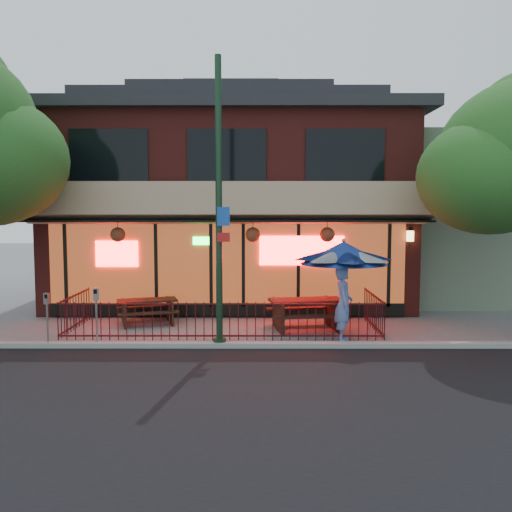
{
  "coord_description": "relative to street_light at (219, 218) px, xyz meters",
  "views": [
    {
      "loc": [
        0.92,
        -13.49,
        3.38
      ],
      "look_at": [
        0.89,
        2.0,
        2.03
      ],
      "focal_mm": 38.0,
      "sensor_mm": 36.0,
      "label": 1
    }
  ],
  "objects": [
    {
      "name": "ground",
      "position": [
        -0.0,
        0.4,
        -3.15
      ],
      "size": [
        80.0,
        80.0,
        0.0
      ],
      "primitive_type": "plane",
      "color": "gray",
      "rests_on": "ground"
    },
    {
      "name": "asphalt_street",
      "position": [
        -0.0,
        -5.6,
        -3.15
      ],
      "size": [
        80.0,
        11.0,
        0.0
      ],
      "primitive_type": "cube",
      "color": "black",
      "rests_on": "ground"
    },
    {
      "name": "curb",
      "position": [
        -0.0,
        -0.1,
        -3.09
      ],
      "size": [
        80.0,
        0.25,
        0.12
      ],
      "primitive_type": "cube",
      "color": "#999993",
      "rests_on": "ground"
    },
    {
      "name": "restaurant_building",
      "position": [
        -0.0,
        7.51,
        0.98
      ],
      "size": [
        12.96,
        9.49,
        8.05
      ],
      "color": "maroon",
      "rests_on": "ground"
    },
    {
      "name": "neighbor_building",
      "position": [
        9.0,
        8.1,
        -0.15
      ],
      "size": [
        6.0,
        7.0,
        6.0
      ],
      "primitive_type": "cube",
      "color": "slate",
      "rests_on": "ground"
    },
    {
      "name": "patio_fence",
      "position": [
        -0.0,
        0.91,
        -2.52
      ],
      "size": [
        8.44,
        2.62,
        1.0
      ],
      "color": "#450E14",
      "rests_on": "ground"
    },
    {
      "name": "street_light",
      "position": [
        0.0,
        0.0,
        0.0
      ],
      "size": [
        0.43,
        0.32,
        7.0
      ],
      "color": "#15311E",
      "rests_on": "ground"
    },
    {
      "name": "picnic_table_left",
      "position": [
        -2.31,
        2.61,
        -2.67
      ],
      "size": [
        2.02,
        1.76,
        0.73
      ],
      "color": "#311E12",
      "rests_on": "ground"
    },
    {
      "name": "picnic_table_right",
      "position": [
        2.29,
        1.88,
        -2.58
      ],
      "size": [
        2.23,
        1.83,
        0.86
      ],
      "color": "#341C12",
      "rests_on": "ground"
    },
    {
      "name": "patio_umbrella",
      "position": [
        3.2,
        1.1,
        -0.92
      ],
      "size": [
        2.28,
        2.28,
        2.61
      ],
      "color": "gray",
      "rests_on": "ground"
    },
    {
      "name": "pedestrian",
      "position": [
        3.12,
        0.5,
        -2.19
      ],
      "size": [
        0.54,
        0.75,
        1.92
      ],
      "primitive_type": "imported",
      "rotation": [
        0.0,
        0.0,
        1.45
      ],
      "color": "#617EC2",
      "rests_on": "ground"
    },
    {
      "name": "parking_meter_near",
      "position": [
        -3.02,
        0.0,
        -2.17
      ],
      "size": [
        0.15,
        0.13,
        1.45
      ],
      "color": "gray",
      "rests_on": "ground"
    },
    {
      "name": "parking_meter_far",
      "position": [
        -4.2,
        -0.08,
        -2.24
      ],
      "size": [
        0.14,
        0.13,
        1.34
      ],
      "color": "gray",
      "rests_on": "ground"
    }
  ]
}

